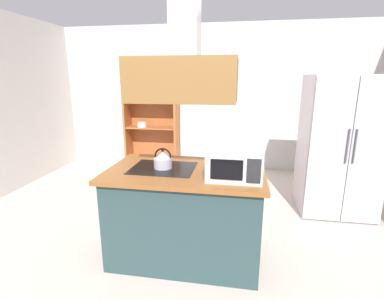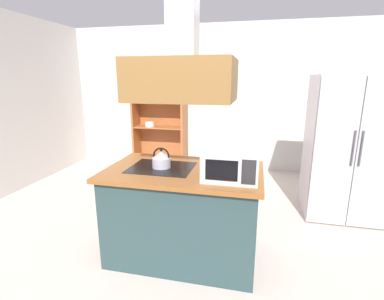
{
  "view_description": "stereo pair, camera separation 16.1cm",
  "coord_description": "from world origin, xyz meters",
  "px_view_note": "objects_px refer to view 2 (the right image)",
  "views": [
    {
      "loc": [
        0.53,
        -2.52,
        1.74
      ],
      "look_at": [
        0.04,
        0.33,
        1.0
      ],
      "focal_mm": 26.55,
      "sensor_mm": 36.0,
      "label": 1
    },
    {
      "loc": [
        0.69,
        -2.49,
        1.74
      ],
      "look_at": [
        0.04,
        0.33,
        1.0
      ],
      "focal_mm": 26.55,
      "sensor_mm": 36.0,
      "label": 2
    }
  ],
  "objects_px": {
    "dish_cabinet": "(160,122)",
    "cutting_board": "(231,162)",
    "refrigerator": "(346,148)",
    "microwave": "(231,164)",
    "kettle": "(161,159)"
  },
  "relations": [
    {
      "from": "kettle",
      "to": "cutting_board",
      "type": "distance_m",
      "value": 0.71
    },
    {
      "from": "microwave",
      "to": "kettle",
      "type": "bearing_deg",
      "value": 165.63
    },
    {
      "from": "dish_cabinet",
      "to": "cutting_board",
      "type": "distance_m",
      "value": 2.98
    },
    {
      "from": "cutting_board",
      "to": "microwave",
      "type": "relative_size",
      "value": 0.74
    },
    {
      "from": "refrigerator",
      "to": "kettle",
      "type": "relative_size",
      "value": 9.07
    },
    {
      "from": "dish_cabinet",
      "to": "microwave",
      "type": "distance_m",
      "value": 3.41
    },
    {
      "from": "refrigerator",
      "to": "dish_cabinet",
      "type": "height_order",
      "value": "dish_cabinet"
    },
    {
      "from": "cutting_board",
      "to": "microwave",
      "type": "xyz_separation_m",
      "value": [
        0.03,
        -0.48,
        0.12
      ]
    },
    {
      "from": "cutting_board",
      "to": "kettle",
      "type": "bearing_deg",
      "value": -154.33
    },
    {
      "from": "kettle",
      "to": "dish_cabinet",
      "type": "bearing_deg",
      "value": 109.36
    },
    {
      "from": "refrigerator",
      "to": "microwave",
      "type": "height_order",
      "value": "refrigerator"
    },
    {
      "from": "kettle",
      "to": "cutting_board",
      "type": "height_order",
      "value": "kettle"
    },
    {
      "from": "dish_cabinet",
      "to": "microwave",
      "type": "xyz_separation_m",
      "value": [
        1.66,
        -2.98,
        0.14
      ]
    },
    {
      "from": "refrigerator",
      "to": "cutting_board",
      "type": "xyz_separation_m",
      "value": [
        -1.34,
        -1.0,
        0.02
      ]
    },
    {
      "from": "refrigerator",
      "to": "cutting_board",
      "type": "bearing_deg",
      "value": -143.17
    }
  ]
}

